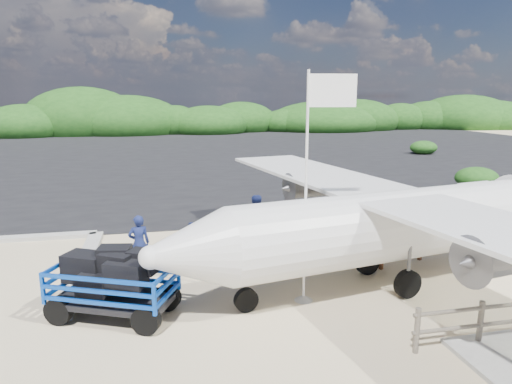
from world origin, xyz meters
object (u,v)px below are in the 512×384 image
(signboard, at_px, (401,264))
(crew_a, at_px, (139,243))
(baggage_cart, at_px, (116,317))
(crew_c, at_px, (193,245))
(aircraft_large, at_px, (326,162))
(flagpole, at_px, (303,300))
(crew_b, at_px, (255,222))

(signboard, bearing_deg, crew_a, 154.63)
(baggage_cart, bearing_deg, crew_c, 77.46)
(crew_a, xyz_separation_m, aircraft_large, (14.12, 21.13, -0.88))
(flagpole, xyz_separation_m, aircraft_large, (9.88, 24.20, 0.00))
(flagpole, relative_size, aircraft_large, 0.34)
(flagpole, distance_m, crew_a, 5.30)
(crew_c, height_order, aircraft_large, aircraft_large)
(flagpole, xyz_separation_m, crew_b, (-0.36, 4.31, 0.97))
(crew_c, relative_size, aircraft_large, 0.09)
(signboard, distance_m, crew_b, 4.98)
(flagpole, distance_m, signboard, 4.26)
(crew_a, height_order, crew_c, crew_a)
(signboard, xyz_separation_m, aircraft_large, (6.04, 22.37, 0.00))
(flagpole, distance_m, aircraft_large, 26.14)
(flagpole, relative_size, crew_b, 3.03)
(crew_b, bearing_deg, crew_a, 6.37)
(aircraft_large, bearing_deg, signboard, 64.71)
(crew_c, distance_m, aircraft_large, 24.70)
(baggage_cart, relative_size, flagpole, 0.53)
(crew_a, xyz_separation_m, crew_c, (1.60, -0.14, -0.14))
(flagpole, xyz_separation_m, crew_a, (-4.24, 3.07, 0.88))
(crew_a, height_order, aircraft_large, aircraft_large)
(signboard, height_order, crew_a, crew_a)
(baggage_cart, bearing_deg, signboard, 35.65)
(flagpole, height_order, crew_a, flagpole)
(crew_b, bearing_deg, signboard, 138.12)
(flagpole, distance_m, crew_b, 4.43)
(baggage_cart, height_order, crew_c, crew_c)
(signboard, relative_size, crew_c, 1.29)
(crew_a, bearing_deg, baggage_cart, 73.13)
(baggage_cart, relative_size, crew_a, 1.76)
(baggage_cart, xyz_separation_m, aircraft_large, (14.63, 24.08, 0.00))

